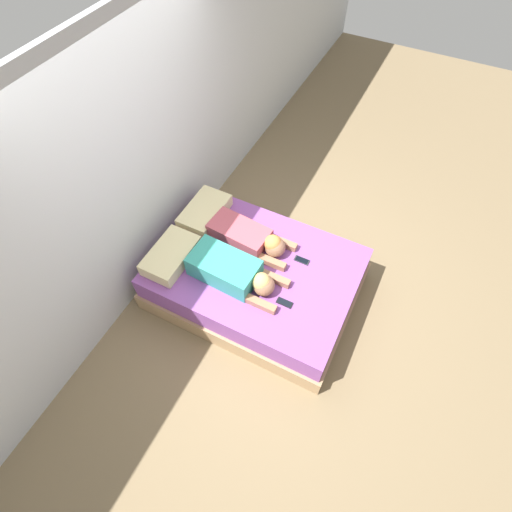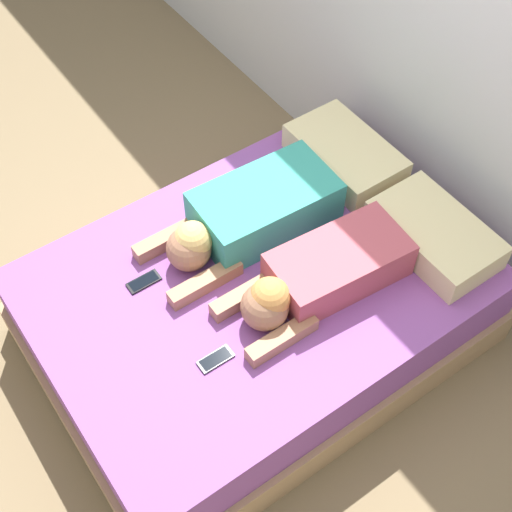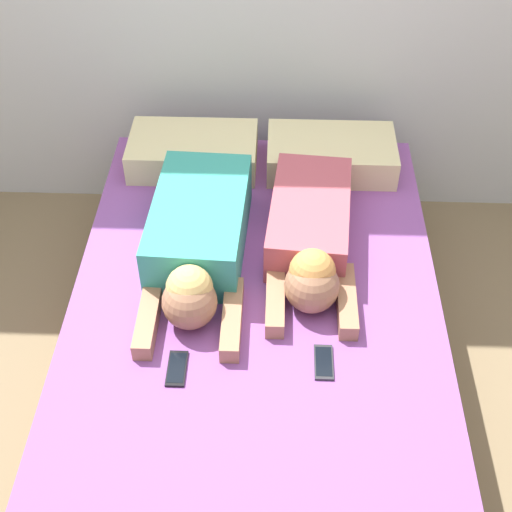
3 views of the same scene
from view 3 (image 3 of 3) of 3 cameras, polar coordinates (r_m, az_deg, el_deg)
The scene contains 8 objects.
ground_plane at distance 3.17m, azimuth 0.00°, elevation -8.33°, with size 12.00×12.00×0.00m, color #7F6B4C.
bed at distance 2.99m, azimuth 0.00°, elevation -5.51°, with size 1.49×2.02×0.49m.
pillow_head_left at distance 3.37m, azimuth -5.04°, elevation 8.34°, with size 0.59×0.35×0.14m.
pillow_head_right at distance 3.35m, azimuth 6.02°, elevation 8.10°, with size 0.59×0.35×0.14m.
person_left at distance 2.83m, azimuth -4.69°, elevation 1.25°, with size 0.39×0.95×0.24m.
person_right at distance 2.86m, azimuth 4.36°, elevation 1.46°, with size 0.37×0.89×0.24m.
cell_phone_left at distance 2.54m, azimuth -6.35°, elevation -8.93°, with size 0.07×0.15×0.01m.
cell_phone_right at distance 2.55m, azimuth 5.43°, elevation -8.46°, with size 0.07×0.15×0.01m.
Camera 3 is at (0.07, -1.94, 2.51)m, focal length 50.00 mm.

